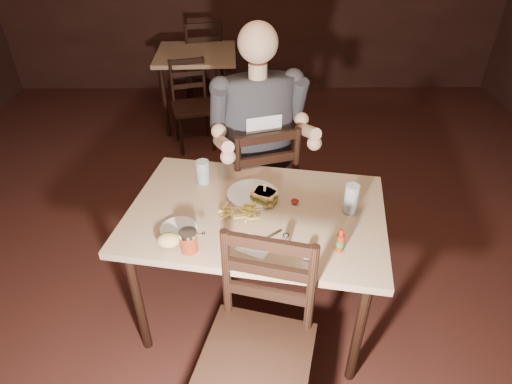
{
  "coord_description": "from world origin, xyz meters",
  "views": [
    {
      "loc": [
        -0.01,
        -1.87,
        2.09
      ],
      "look_at": [
        0.01,
        -0.1,
        0.85
      ],
      "focal_mm": 30.0,
      "sensor_mm": 36.0,
      "label": 1
    }
  ],
  "objects_px": {
    "glass_right": "(351,199)",
    "hot_sauce": "(341,240)",
    "side_plate": "(179,230)",
    "dinner_plate": "(252,195)",
    "diner": "(260,115)",
    "glass_left": "(203,172)",
    "chair_far": "(257,185)",
    "syrup_dispenser": "(189,241)",
    "bg_chair_far": "(203,62)",
    "main_table": "(256,222)",
    "bg_chair_near": "(193,107)",
    "chair_near": "(256,359)",
    "bg_table": "(197,61)"
  },
  "relations": [
    {
      "from": "side_plate",
      "to": "dinner_plate",
      "type": "bearing_deg",
      "value": 38.87
    },
    {
      "from": "diner",
      "to": "bg_table",
      "type": "bearing_deg",
      "value": 89.8
    },
    {
      "from": "main_table",
      "to": "side_plate",
      "type": "height_order",
      "value": "side_plate"
    },
    {
      "from": "main_table",
      "to": "diner",
      "type": "height_order",
      "value": "diner"
    },
    {
      "from": "diner",
      "to": "glass_left",
      "type": "bearing_deg",
      "value": -151.09
    },
    {
      "from": "chair_near",
      "to": "bg_chair_near",
      "type": "height_order",
      "value": "chair_near"
    },
    {
      "from": "main_table",
      "to": "diner",
      "type": "xyz_separation_m",
      "value": [
        0.03,
        0.59,
        0.33
      ]
    },
    {
      "from": "main_table",
      "to": "diner",
      "type": "distance_m",
      "value": 0.67
    },
    {
      "from": "chair_near",
      "to": "dinner_plate",
      "type": "bearing_deg",
      "value": 105.63
    },
    {
      "from": "diner",
      "to": "main_table",
      "type": "bearing_deg",
      "value": -109.54
    },
    {
      "from": "syrup_dispenser",
      "to": "hot_sauce",
      "type": "bearing_deg",
      "value": 9.7
    },
    {
      "from": "diner",
      "to": "glass_right",
      "type": "distance_m",
      "value": 0.77
    },
    {
      "from": "bg_table",
      "to": "glass_left",
      "type": "relative_size",
      "value": 6.19
    },
    {
      "from": "main_table",
      "to": "hot_sauce",
      "type": "relative_size",
      "value": 12.0
    },
    {
      "from": "diner",
      "to": "chair_near",
      "type": "bearing_deg",
      "value": -108.42
    },
    {
      "from": "main_table",
      "to": "bg_table",
      "type": "bearing_deg",
      "value": 102.49
    },
    {
      "from": "bg_chair_near",
      "to": "hot_sauce",
      "type": "relative_size",
      "value": 6.99
    },
    {
      "from": "chair_near",
      "to": "hot_sauce",
      "type": "distance_m",
      "value": 0.62
    },
    {
      "from": "bg_chair_far",
      "to": "bg_chair_near",
      "type": "xyz_separation_m",
      "value": [
        0.0,
        -1.1,
        -0.07
      ]
    },
    {
      "from": "hot_sauce",
      "to": "bg_chair_far",
      "type": "bearing_deg",
      "value": 105.34
    },
    {
      "from": "dinner_plate",
      "to": "glass_left",
      "type": "relative_size",
      "value": 1.93
    },
    {
      "from": "bg_table",
      "to": "chair_near",
      "type": "xyz_separation_m",
      "value": [
        0.58,
        -3.3,
        -0.19
      ]
    },
    {
      "from": "syrup_dispenser",
      "to": "dinner_plate",
      "type": "bearing_deg",
      "value": 66.14
    },
    {
      "from": "dinner_plate",
      "to": "side_plate",
      "type": "bearing_deg",
      "value": -141.13
    },
    {
      "from": "dinner_plate",
      "to": "main_table",
      "type": "bearing_deg",
      "value": -81.27
    },
    {
      "from": "main_table",
      "to": "side_plate",
      "type": "distance_m",
      "value": 0.41
    },
    {
      "from": "glass_right",
      "to": "hot_sauce",
      "type": "relative_size",
      "value": 1.35
    },
    {
      "from": "glass_right",
      "to": "side_plate",
      "type": "relative_size",
      "value": 0.93
    },
    {
      "from": "bg_chair_near",
      "to": "syrup_dispenser",
      "type": "bearing_deg",
      "value": -99.16
    },
    {
      "from": "bg_table",
      "to": "chair_near",
      "type": "relative_size",
      "value": 0.84
    },
    {
      "from": "main_table",
      "to": "dinner_plate",
      "type": "distance_m",
      "value": 0.15
    },
    {
      "from": "bg_table",
      "to": "bg_chair_far",
      "type": "xyz_separation_m",
      "value": [
        -0.0,
        0.55,
        -0.19
      ]
    },
    {
      "from": "bg_chair_near",
      "to": "diner",
      "type": "xyz_separation_m",
      "value": [
        0.61,
        -1.51,
        0.61
      ]
    },
    {
      "from": "main_table",
      "to": "glass_right",
      "type": "xyz_separation_m",
      "value": [
        0.47,
        -0.02,
        0.15
      ]
    },
    {
      "from": "main_table",
      "to": "side_plate",
      "type": "xyz_separation_m",
      "value": [
        -0.37,
        -0.16,
        0.08
      ]
    },
    {
      "from": "side_plate",
      "to": "glass_left",
      "type": "bearing_deg",
      "value": 79.01
    },
    {
      "from": "chair_near",
      "to": "bg_chair_near",
      "type": "relative_size",
      "value": 1.19
    },
    {
      "from": "glass_left",
      "to": "glass_right",
      "type": "relative_size",
      "value": 0.84
    },
    {
      "from": "main_table",
      "to": "bg_chair_near",
      "type": "height_order",
      "value": "bg_chair_near"
    },
    {
      "from": "side_plate",
      "to": "bg_chair_far",
      "type": "bearing_deg",
      "value": 93.69
    },
    {
      "from": "chair_near",
      "to": "glass_right",
      "type": "xyz_separation_m",
      "value": [
        0.48,
        0.64,
        0.36
      ]
    },
    {
      "from": "chair_near",
      "to": "side_plate",
      "type": "bearing_deg",
      "value": 140.48
    },
    {
      "from": "glass_left",
      "to": "hot_sauce",
      "type": "height_order",
      "value": "glass_left"
    },
    {
      "from": "glass_right",
      "to": "hot_sauce",
      "type": "bearing_deg",
      "value": -109.24
    },
    {
      "from": "bg_chair_far",
      "to": "syrup_dispenser",
      "type": "distance_m",
      "value": 3.51
    },
    {
      "from": "bg_table",
      "to": "diner",
      "type": "distance_m",
      "value": 2.17
    },
    {
      "from": "dinner_plate",
      "to": "bg_table",
      "type": "bearing_deg",
      "value": 102.68
    },
    {
      "from": "main_table",
      "to": "glass_right",
      "type": "relative_size",
      "value": 8.88
    },
    {
      "from": "bg_table",
      "to": "hot_sauce",
      "type": "bearing_deg",
      "value": -71.97
    },
    {
      "from": "chair_far",
      "to": "hot_sauce",
      "type": "relative_size",
      "value": 8.31
    }
  ]
}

